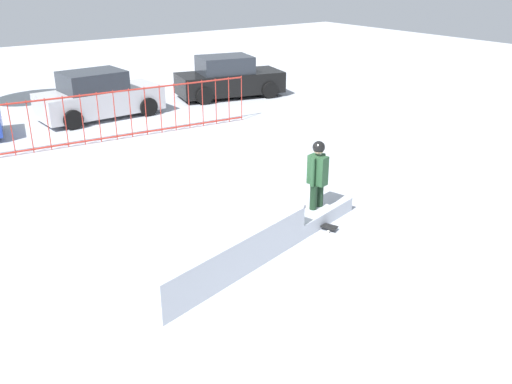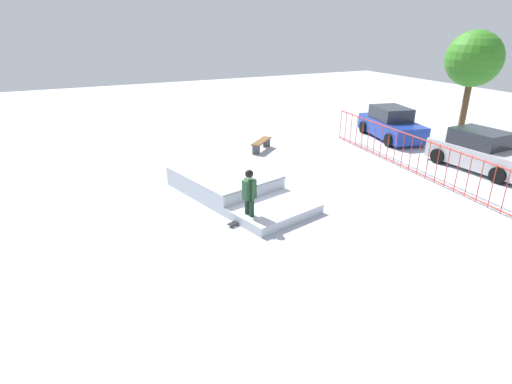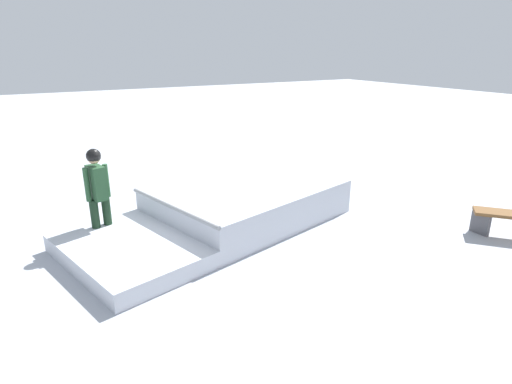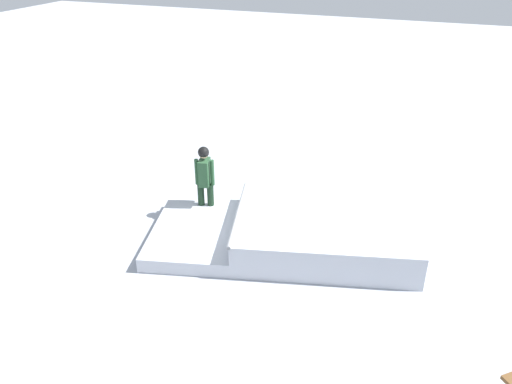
# 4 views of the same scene
# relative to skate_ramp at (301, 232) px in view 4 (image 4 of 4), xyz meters

# --- Properties ---
(ground_plane) EXTENTS (60.00, 60.00, 0.00)m
(ground_plane) POSITION_rel_skate_ramp_xyz_m (0.58, 0.11, -0.32)
(ground_plane) COLOR #B2B7C1
(skate_ramp) EXTENTS (5.88, 3.86, 0.74)m
(skate_ramp) POSITION_rel_skate_ramp_xyz_m (0.00, 0.00, 0.00)
(skate_ramp) COLOR silver
(skate_ramp) RESTS_ON ground
(skater) EXTENTS (0.43, 0.42, 1.73)m
(skater) POSITION_rel_skate_ramp_xyz_m (2.37, -0.40, 0.69)
(skater) COLOR black
(skater) RESTS_ON ground
(skateboard) EXTENTS (0.47, 0.82, 0.09)m
(skateboard) POSITION_rel_skate_ramp_xyz_m (2.21, -0.68, -0.24)
(skateboard) COLOR black
(skateboard) RESTS_ON ground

